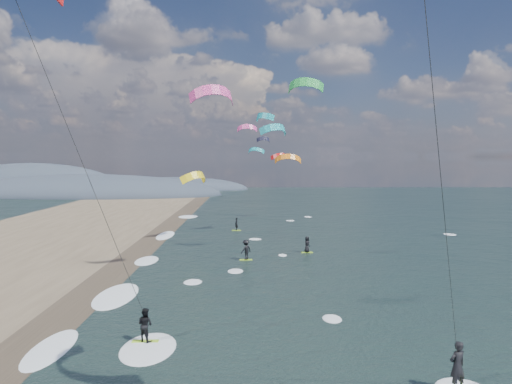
{
  "coord_description": "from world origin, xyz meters",
  "views": [
    {
      "loc": [
        -1.32,
        -17.03,
        9.05
      ],
      "look_at": [
        -1.0,
        12.0,
        7.0
      ],
      "focal_mm": 35.0,
      "sensor_mm": 36.0,
      "label": 1
    }
  ],
  "objects": [
    {
      "name": "wet_sand_strip",
      "position": [
        -12.0,
        10.0,
        0.0
      ],
      "size": [
        3.0,
        240.0,
        0.0
      ],
      "primitive_type": "cube",
      "color": "#382D23",
      "rests_on": "ground"
    },
    {
      "name": "coastal_hills",
      "position": [
        -44.84,
        107.86,
        0.0
      ],
      "size": [
        80.0,
        41.0,
        15.0
      ],
      "color": "#3D4756",
      "rests_on": "ground"
    },
    {
      "name": "kitesurfer_near_a",
      "position": [
        3.35,
        -3.57,
        13.16
      ],
      "size": [
        8.05,
        9.7,
        16.78
      ],
      "color": "#A9E528",
      "rests_on": "ground"
    },
    {
      "name": "kitesurfer_near_b",
      "position": [
        -8.81,
        2.56,
        10.9
      ],
      "size": [
        7.03,
        8.47,
        16.61
      ],
      "color": "#A9E528",
      "rests_on": "ground"
    },
    {
      "name": "far_kitesurfers",
      "position": [
        -0.49,
        29.78,
        0.85
      ],
      "size": [
        8.19,
        18.55,
        1.79
      ],
      "color": "#A9E528",
      "rests_on": "ground"
    },
    {
      "name": "bg_kite_field",
      "position": [
        0.24,
        53.94,
        11.71
      ],
      "size": [
        14.6,
        72.26,
        9.63
      ],
      "color": "yellow",
      "rests_on": "ground"
    },
    {
      "name": "shoreline_surf",
      "position": [
        -10.8,
        14.75,
        0.0
      ],
      "size": [
        2.4,
        79.4,
        0.11
      ],
      "color": "white",
      "rests_on": "ground"
    }
  ]
}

